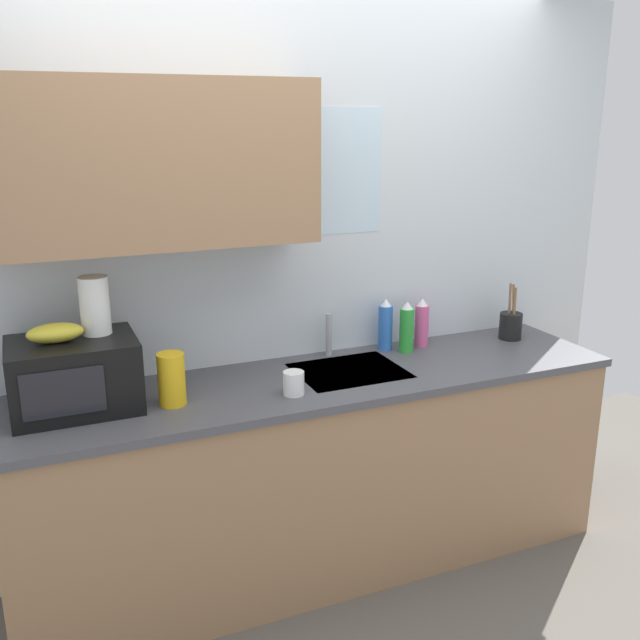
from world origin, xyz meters
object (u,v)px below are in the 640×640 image
(dish_soap_bottle_green, at_px, (407,328))
(microwave, at_px, (74,375))
(cereal_canister, at_px, (172,379))
(utensil_crock, at_px, (511,325))
(dish_soap_bottle_pink, at_px, (422,324))
(mug_white, at_px, (294,383))
(banana_bunch, at_px, (55,333))
(dish_soap_bottle_blue, at_px, (385,326))
(paper_towel_roll, at_px, (95,305))

(dish_soap_bottle_green, bearing_deg, microwave, -176.03)
(cereal_canister, relative_size, utensil_crock, 0.71)
(dish_soap_bottle_green, bearing_deg, dish_soap_bottle_pink, 23.26)
(mug_white, height_order, utensil_crock, utensil_crock)
(banana_bunch, xyz_separation_m, utensil_crock, (2.10, 0.07, -0.23))
(dish_soap_bottle_blue, relative_size, utensil_crock, 0.86)
(dish_soap_bottle_blue, distance_m, cereal_canister, 1.09)
(cereal_canister, bearing_deg, paper_towel_roll, 147.99)
(dish_soap_bottle_blue, xyz_separation_m, utensil_crock, (0.65, -0.10, -0.05))
(mug_white, bearing_deg, utensil_crock, 11.76)
(dish_soap_bottle_blue, xyz_separation_m, dish_soap_bottle_pink, (0.19, -0.02, -0.01))
(paper_towel_roll, distance_m, dish_soap_bottle_blue, 1.33)
(banana_bunch, height_order, dish_soap_bottle_green, banana_bunch)
(dish_soap_bottle_blue, height_order, dish_soap_bottle_pink, dish_soap_bottle_blue)
(microwave, xyz_separation_m, dish_soap_bottle_green, (1.48, 0.10, -0.02))
(dish_soap_bottle_green, bearing_deg, dish_soap_bottle_blue, 138.92)
(dish_soap_bottle_blue, bearing_deg, microwave, -173.12)
(dish_soap_bottle_pink, xyz_separation_m, cereal_canister, (-1.25, -0.25, -0.01))
(banana_bunch, relative_size, mug_white, 2.11)
(paper_towel_roll, relative_size, cereal_canister, 1.08)
(banana_bunch, distance_m, dish_soap_bottle_pink, 1.65)
(dish_soap_bottle_green, bearing_deg, utensil_crock, -3.12)
(paper_towel_roll, height_order, dish_soap_bottle_pink, paper_towel_roll)
(dish_soap_bottle_green, bearing_deg, banana_bunch, -176.22)
(dish_soap_bottle_blue, bearing_deg, banana_bunch, -173.42)
(banana_bunch, height_order, utensil_crock, banana_bunch)
(paper_towel_roll, bearing_deg, dish_soap_bottle_blue, 5.16)
(banana_bunch, bearing_deg, utensil_crock, 1.91)
(dish_soap_bottle_blue, distance_m, mug_white, 0.70)
(paper_towel_roll, relative_size, dish_soap_bottle_green, 0.91)
(microwave, distance_m, cereal_canister, 0.36)
(microwave, xyz_separation_m, paper_towel_roll, (0.10, 0.05, 0.24))
(dish_soap_bottle_blue, height_order, mug_white, dish_soap_bottle_blue)
(dish_soap_bottle_green, relative_size, mug_white, 2.54)
(banana_bunch, height_order, cereal_canister, banana_bunch)
(microwave, height_order, dish_soap_bottle_pink, microwave)
(paper_towel_roll, height_order, cereal_canister, paper_towel_roll)
(microwave, height_order, dish_soap_bottle_blue, microwave)
(microwave, bearing_deg, cereal_canister, -16.13)
(paper_towel_roll, xyz_separation_m, utensil_crock, (1.95, 0.02, -0.31))
(microwave, relative_size, dish_soap_bottle_blue, 1.86)
(utensil_crock, bearing_deg, dish_soap_bottle_green, 176.88)
(dish_soap_bottle_pink, xyz_separation_m, mug_white, (-0.79, -0.34, -0.06))
(banana_bunch, height_order, paper_towel_roll, paper_towel_roll)
(dish_soap_bottle_pink, relative_size, cereal_canister, 1.15)
(banana_bunch, xyz_separation_m, cereal_canister, (0.39, -0.10, -0.20))
(dish_soap_bottle_blue, relative_size, cereal_canister, 1.21)
(microwave, bearing_deg, dish_soap_bottle_pink, 5.38)
(banana_bunch, bearing_deg, mug_white, -12.59)
(utensil_crock, bearing_deg, dish_soap_bottle_pink, 170.39)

